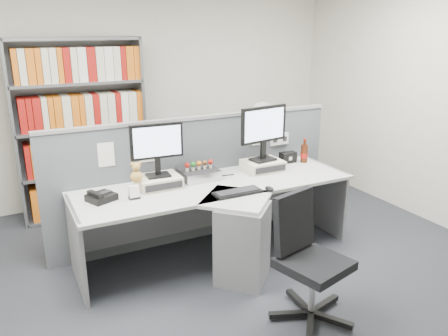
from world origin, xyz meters
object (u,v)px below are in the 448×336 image
cola_bottle (304,153)px  desk_calendar (134,193)px  desk (227,219)px  shelving_unit (81,131)px  monitor_right (264,129)px  desk_phone (101,197)px  office_chair (306,255)px  monitor_left (157,145)px  filing_cabinet (260,169)px  speaker (288,157)px  desk_fan (261,117)px  keyboard (237,192)px  desktop_pc (198,174)px  mouse (269,189)px

cola_bottle → desk_calendar: bearing=-173.4°
desk → shelving_unit: bearing=116.0°
monitor_right → desk_calendar: 1.44m
desk_phone → shelving_unit: 1.59m
desk → shelving_unit: size_ratio=1.30×
cola_bottle → office_chair: 1.69m
monitor_left → filing_cabinet: bearing=30.9°
desk_calendar → office_chair: bearing=-49.7°
monitor_right → cola_bottle: monitor_right is taller
desk_calendar → office_chair: size_ratio=0.12×
speaker → shelving_unit: shelving_unit is taller
desk → desk_fan: 1.93m
keyboard → desk_calendar: desk_calendar is taller
monitor_left → desktop_pc: bearing=7.4°
desk → desk_fan: (1.20, 1.40, 0.57)m
desktop_pc → desk_calendar: 0.74m
desk_phone → office_chair: size_ratio=0.28×
filing_cabinet → mouse: bearing=-118.9°
desk_phone → monitor_right: bearing=3.8°
desktop_pc → speaker: speaker is taller
desk_calendar → speaker: same height
mouse → shelving_unit: shelving_unit is taller
mouse → keyboard: bearing=167.3°
desktop_pc → filing_cabinet: bearing=36.9°
monitor_left → keyboard: (0.55, -0.48, -0.37)m
desk → filing_cabinet: desk is taller
filing_cabinet → keyboard: bearing=-127.5°
monitor_left → shelving_unit: (-0.40, 1.47, -0.13)m
desk_phone → office_chair: (1.22, -1.21, -0.25)m
monitor_right → shelving_unit: (-1.50, 1.46, -0.17)m
monitor_left → desk_fan: bearing=30.9°
cola_bottle → office_chair: cola_bottle is taller
desk → monitor_left: bearing=142.3°
mouse → filing_cabinet: 1.82m
desk → desk_phone: size_ratio=9.79×
keyboard → office_chair: (0.13, -0.84, -0.23)m
desk_phone → filing_cabinet: bearing=26.7°
cola_bottle → office_chair: size_ratio=0.27×
monitor_right → mouse: bearing=-115.8°
desktop_pc → office_chair: 1.42m
filing_cabinet → office_chair: 2.55m
keyboard → filing_cabinet: size_ratio=0.61×
filing_cabinet → desktop_pc: bearing=-143.1°
desk_fan → office_chair: 2.60m
keyboard → desktop_pc: bearing=104.2°
monitor_left → mouse: bearing=-32.9°
desk → speaker: 1.14m
filing_cabinet → monitor_left: bearing=-149.1°
keyboard → shelving_unit: shelving_unit is taller
desktop_pc → speaker: size_ratio=2.05×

